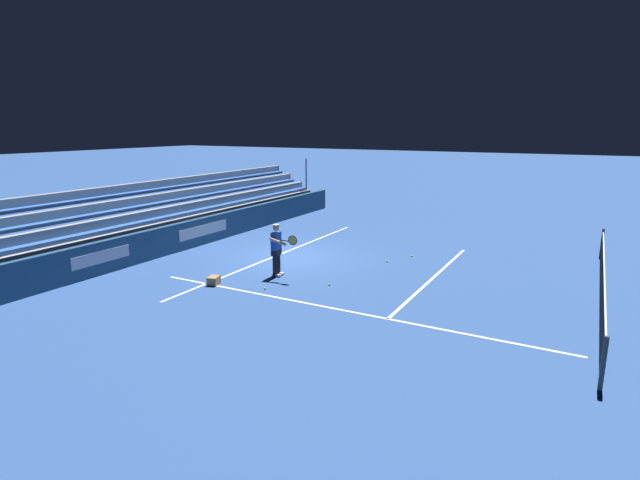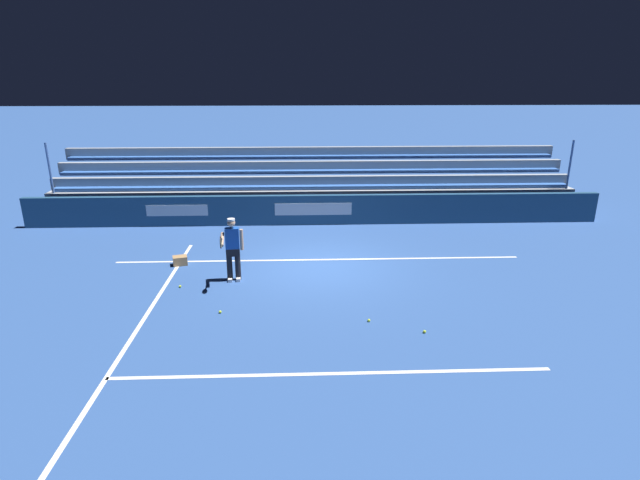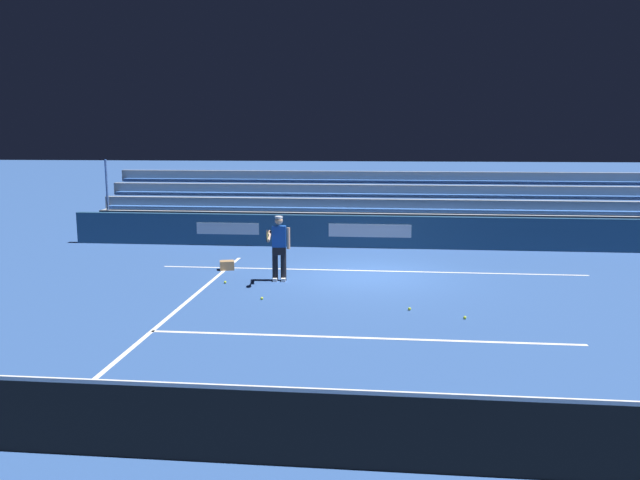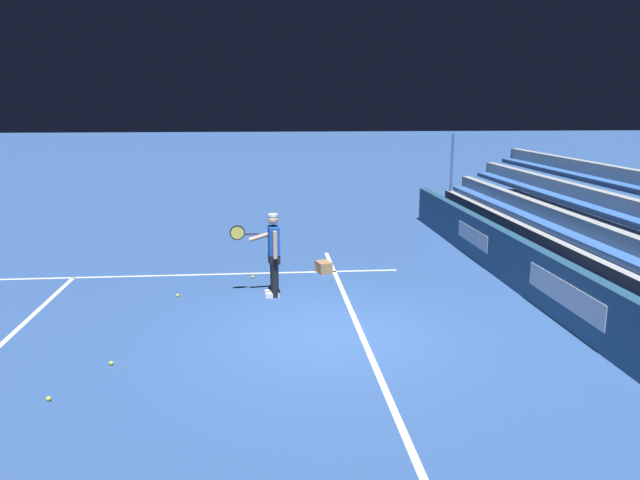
{
  "view_description": "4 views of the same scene",
  "coord_description": "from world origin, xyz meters",
  "px_view_note": "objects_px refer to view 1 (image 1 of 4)",
  "views": [
    {
      "loc": [
        15.36,
        9.71,
        4.79
      ],
      "look_at": [
        0.82,
        1.72,
        0.98
      ],
      "focal_mm": 28.0,
      "sensor_mm": 36.0,
      "label": 1
    },
    {
      "loc": [
        0.51,
        13.45,
        5.25
      ],
      "look_at": [
        0.02,
        0.6,
        0.98
      ],
      "focal_mm": 28.0,
      "sensor_mm": 36.0,
      "label": 2
    },
    {
      "loc": [
        -0.35,
        16.83,
        3.76
      ],
      "look_at": [
        1.24,
        1.16,
        1.14
      ],
      "focal_mm": 35.0,
      "sensor_mm": 36.0,
      "label": 3
    },
    {
      "loc": [
        -10.06,
        1.13,
        3.89
      ],
      "look_at": [
        0.87,
        0.13,
        1.48
      ],
      "focal_mm": 35.0,
      "sensor_mm": 36.0,
      "label": 4
    }
  ],
  "objects_px": {
    "ball_box_cardboard": "(214,281)",
    "tennis_net": "(602,284)",
    "tennis_player": "(277,249)",
    "tennis_ball_stray_back": "(387,261)",
    "tennis_ball_midcourt": "(329,285)",
    "tennis_ball_on_baseline": "(412,256)",
    "tennis_ball_by_box": "(265,288)"
  },
  "relations": [
    {
      "from": "tennis_net",
      "to": "ball_box_cardboard",
      "type": "bearing_deg",
      "value": -68.82
    },
    {
      "from": "tennis_player",
      "to": "ball_box_cardboard",
      "type": "relative_size",
      "value": 4.29
    },
    {
      "from": "tennis_player",
      "to": "tennis_ball_by_box",
      "type": "height_order",
      "value": "tennis_player"
    },
    {
      "from": "tennis_player",
      "to": "tennis_ball_on_baseline",
      "type": "bearing_deg",
      "value": 145.25
    },
    {
      "from": "ball_box_cardboard",
      "to": "tennis_net",
      "type": "distance_m",
      "value": 11.23
    },
    {
      "from": "tennis_player",
      "to": "tennis_net",
      "type": "relative_size",
      "value": 0.15
    },
    {
      "from": "tennis_ball_stray_back",
      "to": "tennis_ball_midcourt",
      "type": "bearing_deg",
      "value": -9.28
    },
    {
      "from": "tennis_player",
      "to": "tennis_ball_stray_back",
      "type": "relative_size",
      "value": 25.98
    },
    {
      "from": "tennis_ball_stray_back",
      "to": "tennis_player",
      "type": "bearing_deg",
      "value": -37.24
    },
    {
      "from": "tennis_ball_stray_back",
      "to": "tennis_ball_midcourt",
      "type": "height_order",
      "value": "same"
    },
    {
      "from": "ball_box_cardboard",
      "to": "tennis_ball_by_box",
      "type": "distance_m",
      "value": 1.7
    },
    {
      "from": "tennis_ball_on_baseline",
      "to": "tennis_ball_midcourt",
      "type": "bearing_deg",
      "value": -13.85
    },
    {
      "from": "ball_box_cardboard",
      "to": "tennis_ball_on_baseline",
      "type": "bearing_deg",
      "value": 145.07
    },
    {
      "from": "tennis_ball_midcourt",
      "to": "tennis_ball_on_baseline",
      "type": "xyz_separation_m",
      "value": [
        -4.51,
        1.11,
        0.0
      ]
    },
    {
      "from": "ball_box_cardboard",
      "to": "tennis_ball_stray_back",
      "type": "bearing_deg",
      "value": 143.38
    },
    {
      "from": "tennis_ball_midcourt",
      "to": "tennis_ball_by_box",
      "type": "relative_size",
      "value": 1.0
    },
    {
      "from": "tennis_player",
      "to": "tennis_ball_stray_back",
      "type": "xyz_separation_m",
      "value": [
        -3.31,
        2.52,
        -0.86
      ]
    },
    {
      "from": "tennis_ball_stray_back",
      "to": "tennis_ball_midcourt",
      "type": "relative_size",
      "value": 1.0
    },
    {
      "from": "tennis_player",
      "to": "tennis_ball_stray_back",
      "type": "height_order",
      "value": "tennis_player"
    },
    {
      "from": "ball_box_cardboard",
      "to": "tennis_ball_midcourt",
      "type": "distance_m",
      "value": 3.57
    },
    {
      "from": "tennis_ball_on_baseline",
      "to": "tennis_net",
      "type": "relative_size",
      "value": 0.01
    },
    {
      "from": "tennis_ball_stray_back",
      "to": "tennis_ball_by_box",
      "type": "distance_m",
      "value": 5.1
    },
    {
      "from": "ball_box_cardboard",
      "to": "tennis_ball_on_baseline",
      "type": "relative_size",
      "value": 6.06
    },
    {
      "from": "tennis_ball_on_baseline",
      "to": "tennis_ball_stray_back",
      "type": "bearing_deg",
      "value": -26.46
    },
    {
      "from": "tennis_player",
      "to": "ball_box_cardboard",
      "type": "xyz_separation_m",
      "value": [
        1.71,
        -1.21,
        -0.76
      ]
    },
    {
      "from": "tennis_ball_midcourt",
      "to": "tennis_ball_on_baseline",
      "type": "bearing_deg",
      "value": 166.15
    },
    {
      "from": "ball_box_cardboard",
      "to": "tennis_net",
      "type": "xyz_separation_m",
      "value": [
        -4.06,
        10.47,
        0.36
      ]
    },
    {
      "from": "tennis_ball_on_baseline",
      "to": "tennis_ball_by_box",
      "type": "distance_m",
      "value": 6.35
    },
    {
      "from": "tennis_ball_stray_back",
      "to": "tennis_net",
      "type": "xyz_separation_m",
      "value": [
        0.97,
        6.74,
        0.46
      ]
    },
    {
      "from": "tennis_ball_on_baseline",
      "to": "tennis_ball_by_box",
      "type": "bearing_deg",
      "value": -24.47
    },
    {
      "from": "tennis_ball_on_baseline",
      "to": "tennis_ball_by_box",
      "type": "relative_size",
      "value": 1.0
    },
    {
      "from": "tennis_ball_by_box",
      "to": "tennis_ball_midcourt",
      "type": "bearing_deg",
      "value": 129.8
    }
  ]
}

